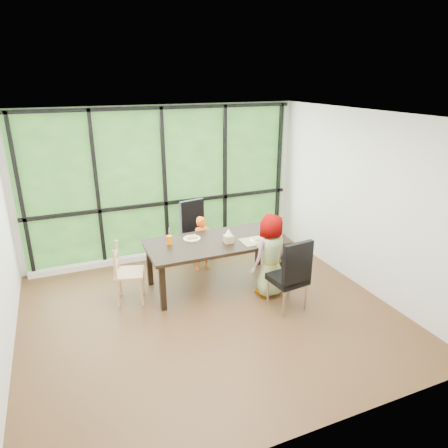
{
  "coord_description": "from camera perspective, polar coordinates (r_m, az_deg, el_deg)",
  "views": [
    {
      "loc": [
        -1.71,
        -4.6,
        3.15
      ],
      "look_at": [
        0.49,
        0.66,
        1.05
      ],
      "focal_mm": 32.44,
      "sensor_mm": 36.0,
      "label": 1
    }
  ],
  "objects": [
    {
      "name": "tissue_box",
      "position": [
        6.17,
        0.64,
        -2.11
      ],
      "size": [
        0.13,
        0.13,
        0.12
      ],
      "primitive_type": "cube",
      "color": "tan",
      "rests_on": "dining_table"
    },
    {
      "name": "window_mullions",
      "position": [
        7.23,
        -8.34,
        5.57
      ],
      "size": [
        4.8,
        0.06,
        2.65
      ],
      "primitive_type": null,
      "color": "black",
      "rests_on": "back_wall"
    },
    {
      "name": "straw_pink",
      "position": [
        6.3,
        7.52,
        -0.94
      ],
      "size": [
        0.01,
        0.04,
        0.2
      ],
      "primitive_type": "cylinder",
      "rotation": [
        0.14,
        0.0,
        0.0
      ],
      "color": "pink",
      "rests_on": "green_cup"
    },
    {
      "name": "foliage_backdrop",
      "position": [
        7.27,
        -8.42,
        5.65
      ],
      "size": [
        4.8,
        0.02,
        2.65
      ],
      "primitive_type": "cube",
      "color": "#264D1E",
      "rests_on": "back_wall"
    },
    {
      "name": "tissue",
      "position": [
        6.13,
        0.64,
        -1.13
      ],
      "size": [
        0.12,
        0.12,
        0.11
      ],
      "primitive_type": "cone",
      "color": "white",
      "rests_on": "tissue_box"
    },
    {
      "name": "back_wall",
      "position": [
        7.29,
        -8.46,
        5.68
      ],
      "size": [
        5.0,
        0.0,
        5.0
      ],
      "primitive_type": "plane",
      "rotation": [
        1.57,
        0.0,
        0.0
      ],
      "color": "silver",
      "rests_on": "ground"
    },
    {
      "name": "plate_near",
      "position": [
        6.27,
        4.73,
        -2.3
      ],
      "size": [
        0.24,
        0.24,
        0.02
      ],
      "primitive_type": "cylinder",
      "color": "white",
      "rests_on": "dining_table"
    },
    {
      "name": "plate_far",
      "position": [
        6.33,
        -4.55,
        -2.04
      ],
      "size": [
        0.27,
        0.27,
        0.02
      ],
      "primitive_type": "cylinder",
      "color": "white",
      "rests_on": "dining_table"
    },
    {
      "name": "green_cup",
      "position": [
        6.34,
        7.48,
        -1.72
      ],
      "size": [
        0.07,
        0.07,
        0.11
      ],
      "primitive_type": "cylinder",
      "color": "green",
      "rests_on": "dining_table"
    },
    {
      "name": "window_sill",
      "position": [
        7.62,
        -7.77,
        -3.99
      ],
      "size": [
        4.8,
        0.12,
        0.1
      ],
      "primitive_type": "cube",
      "color": "silver",
      "rests_on": "ground"
    },
    {
      "name": "chair_window_leather",
      "position": [
        7.19,
        -3.72,
        -1.11
      ],
      "size": [
        0.54,
        0.54,
        1.08
      ],
      "primitive_type": "cube",
      "rotation": [
        0.0,
        0.0,
        0.19
      ],
      "color": "black",
      "rests_on": "ground"
    },
    {
      "name": "dining_table",
      "position": [
        6.39,
        -1.18,
        -5.52
      ],
      "size": [
        2.15,
        1.06,
        0.75
      ],
      "primitive_type": "cube",
      "rotation": [
        0.0,
        0.0,
        -0.02
      ],
      "color": "black",
      "rests_on": "ground"
    },
    {
      "name": "straw_white",
      "position": [
        6.12,
        -7.76,
        -1.32
      ],
      "size": [
        0.01,
        0.04,
        0.2
      ],
      "primitive_type": "cylinder",
      "rotation": [
        0.14,
        0.0,
        0.0
      ],
      "color": "white",
      "rests_on": "orange_cup"
    },
    {
      "name": "child_toddler",
      "position": [
        6.88,
        -3.06,
        -2.73
      ],
      "size": [
        0.37,
        0.27,
        0.95
      ],
      "primitive_type": "imported",
      "rotation": [
        0.0,
        0.0,
        0.14
      ],
      "color": "orange",
      "rests_on": "ground"
    },
    {
      "name": "ground",
      "position": [
        5.83,
        -2.01,
        -12.49
      ],
      "size": [
        5.0,
        5.0,
        0.0
      ],
      "primitive_type": "plane",
      "color": "black",
      "rests_on": "ground"
    },
    {
      "name": "orange_cup",
      "position": [
        6.16,
        -7.71,
        -2.24
      ],
      "size": [
        0.08,
        0.08,
        0.13
      ],
      "primitive_type": "cylinder",
      "color": "#FF7800",
      "rests_on": "dining_table"
    },
    {
      "name": "placemat",
      "position": [
        6.26,
        4.51,
        -2.37
      ],
      "size": [
        0.46,
        0.34,
        0.01
      ],
      "primitive_type": "cube",
      "color": "tan",
      "rests_on": "dining_table"
    },
    {
      "name": "chair_interior_leather",
      "position": [
        5.77,
        8.98,
        -6.94
      ],
      "size": [
        0.51,
        0.51,
        1.08
      ],
      "primitive_type": "cube",
      "rotation": [
        0.0,
        0.0,
        3.25
      ],
      "color": "black",
      "rests_on": "ground"
    },
    {
      "name": "child_older",
      "position": [
        6.06,
        6.35,
        -4.42
      ],
      "size": [
        0.71,
        0.57,
        1.27
      ],
      "primitive_type": "imported",
      "rotation": [
        0.0,
        0.0,
        3.44
      ],
      "color": "slate",
      "rests_on": "ground"
    },
    {
      "name": "crepe_rolls_far",
      "position": [
        6.32,
        -4.55,
        -1.82
      ],
      "size": [
        0.2,
        0.12,
        0.04
      ],
      "primitive_type": null,
      "color": "tan",
      "rests_on": "plate_far"
    },
    {
      "name": "chair_end_beech",
      "position": [
        6.08,
        -13.18,
        -6.75
      ],
      "size": [
        0.49,
        0.51,
        0.9
      ],
      "primitive_type": "cube",
      "rotation": [
        0.0,
        0.0,
        1.31
      ],
      "color": "tan",
      "rests_on": "ground"
    },
    {
      "name": "crepe_rolls_near",
      "position": [
        6.26,
        4.74,
        -2.08
      ],
      "size": [
        0.15,
        0.12,
        0.04
      ],
      "primitive_type": null,
      "color": "tan",
      "rests_on": "plate_near"
    }
  ]
}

